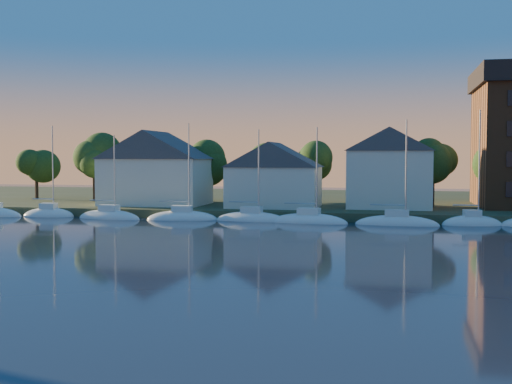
% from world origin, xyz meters
% --- Properties ---
extents(ground, '(260.00, 260.00, 0.00)m').
position_xyz_m(ground, '(0.00, 0.00, 0.00)').
color(ground, black).
rests_on(ground, ground).
extents(shoreline_land, '(160.00, 50.00, 2.00)m').
position_xyz_m(shoreline_land, '(0.00, 75.00, 0.00)').
color(shoreline_land, '#333C23').
rests_on(shoreline_land, ground).
extents(wooden_dock, '(120.00, 3.00, 1.00)m').
position_xyz_m(wooden_dock, '(0.00, 52.00, 0.00)').
color(wooden_dock, brown).
rests_on(wooden_dock, ground).
extents(clubhouse_west, '(13.65, 9.45, 9.64)m').
position_xyz_m(clubhouse_west, '(-22.00, 58.00, 5.93)').
color(clubhouse_west, silver).
rests_on(clubhouse_west, shoreline_land).
extents(clubhouse_centre, '(11.55, 8.40, 8.08)m').
position_xyz_m(clubhouse_centre, '(-6.00, 57.00, 5.13)').
color(clubhouse_centre, silver).
rests_on(clubhouse_centre, shoreline_land).
extents(clubhouse_east, '(10.50, 8.40, 9.80)m').
position_xyz_m(clubhouse_east, '(8.00, 59.00, 6.00)').
color(clubhouse_east, silver).
rests_on(clubhouse_east, shoreline_land).
extents(tree_line, '(93.40, 5.40, 8.90)m').
position_xyz_m(tree_line, '(2.00, 63.00, 7.18)').
color(tree_line, '#372919').
rests_on(tree_line, shoreline_land).
extents(moored_fleet, '(87.50, 2.40, 12.05)m').
position_xyz_m(moored_fleet, '(0.00, 49.00, 0.10)').
color(moored_fleet, white).
rests_on(moored_fleet, ground).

